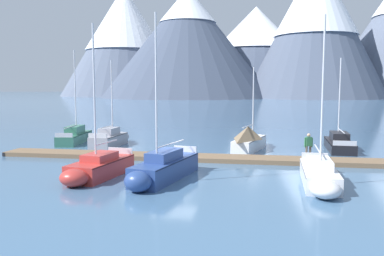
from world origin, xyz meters
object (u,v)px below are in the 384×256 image
Objects in this scene: sailboat_mid_dock_port at (97,167)px; sailboat_end_of_dock at (338,142)px; sailboat_mid_dock_starboard at (163,168)px; person_on_dock at (309,144)px; sailboat_second_berth at (112,138)px; sailboat_far_berth at (250,139)px; sailboat_outer_slip at (320,175)px; sailboat_nearest_berth at (76,136)px.

sailboat_end_of_dock is at bearing 41.32° from sailboat_mid_dock_port.
sailboat_mid_dock_starboard reaches higher than sailboat_mid_dock_port.
sailboat_end_of_dock is at bearing 65.62° from person_on_dock.
sailboat_second_berth is at bearing 160.54° from person_on_dock.
sailboat_mid_dock_port is at bearing -125.36° from sailboat_far_berth.
sailboat_mid_dock_port is 1.14× the size of sailboat_end_of_dock.
sailboat_mid_dock_starboard reaches higher than sailboat_far_berth.
sailboat_far_berth reaches higher than person_on_dock.
sailboat_outer_slip is (11.92, 0.26, -0.03)m from sailboat_mid_dock_port.
sailboat_mid_dock_starboard is at bearing -49.29° from sailboat_nearest_berth.
sailboat_second_berth is 0.83× the size of sailboat_mid_dock_starboard.
sailboat_far_berth is 11.75m from sailboat_outer_slip.
sailboat_mid_dock_starboard reaches higher than sailboat_end_of_dock.
sailboat_second_berth is 19.65m from sailboat_outer_slip.
sailboat_mid_dock_port is at bearing -138.68° from sailboat_end_of_dock.
sailboat_second_berth is 0.99× the size of sailboat_end_of_dock.
person_on_dock is at bearing -19.35° from sailboat_nearest_berth.
sailboat_nearest_berth is 15.46m from sailboat_mid_dock_port.
sailboat_mid_dock_port is 11.92m from sailboat_outer_slip.
sailboat_mid_dock_starboard is at bearing -130.72° from sailboat_end_of_dock.
sailboat_second_berth is at bearing 176.69° from sailboat_far_berth.
sailboat_end_of_dock is 7.50m from person_on_dock.
sailboat_nearest_berth is 0.97× the size of sailboat_outer_slip.
sailboat_end_of_dock is at bearing 15.16° from sailboat_far_berth.
sailboat_nearest_berth is 20.93m from person_on_dock.
sailboat_end_of_dock is at bearing 76.34° from sailboat_outer_slip.
person_on_dock is at bearing -51.17° from sailboat_far_berth.
sailboat_far_berth is at bearing -7.33° from sailboat_nearest_berth.
sailboat_outer_slip is at bearing -70.77° from sailboat_far_berth.
sailboat_outer_slip is 5.07× the size of person_on_dock.
sailboat_mid_dock_starboard is at bearing -110.99° from sailboat_far_berth.
sailboat_mid_dock_starboard is at bearing 0.89° from sailboat_mid_dock_port.
sailboat_far_berth is (15.80, -2.03, 0.33)m from sailboat_nearest_berth.
sailboat_far_berth is 7.29m from sailboat_end_of_dock.
sailboat_mid_dock_port is 1.23× the size of sailboat_far_berth.
person_on_dock is (19.74, -6.93, 0.67)m from sailboat_nearest_berth.
sailboat_mid_dock_starboard reaches higher than sailboat_outer_slip.
sailboat_second_berth is 4.31× the size of person_on_dock.
sailboat_second_berth is at bearing 143.19° from sailboat_outer_slip.
sailboat_second_berth is 0.85× the size of sailboat_outer_slip.
sailboat_second_berth is 16.77m from person_on_dock.
sailboat_second_berth is (3.94, -1.35, 0.03)m from sailboat_nearest_berth.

